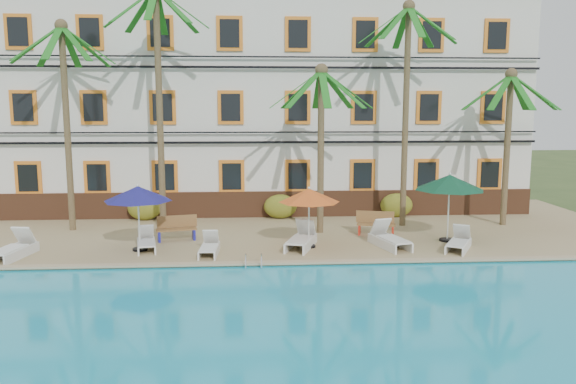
{
  "coord_description": "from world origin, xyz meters",
  "views": [
    {
      "loc": [
        -0.54,
        -18.44,
        5.21
      ],
      "look_at": [
        0.81,
        3.0,
        2.0
      ],
      "focal_mm": 35.0,
      "sensor_mm": 36.0,
      "label": 1
    }
  ],
  "objects": [
    {
      "name": "palm_d",
      "position": [
        5.83,
        4.74,
        6.11
      ],
      "size": [
        4.06,
        4.06,
        9.31
      ],
      "color": "brown",
      "rests_on": "pool_deck"
    },
    {
      "name": "umbrella_red",
      "position": [
        1.45,
        1.21,
        2.13
      ],
      "size": [
        2.2,
        2.2,
        2.21
      ],
      "color": "black",
      "rests_on": "pool_deck"
    },
    {
      "name": "lounger_a",
      "position": [
        -8.58,
        0.42,
        0.56
      ],
      "size": [
        1.06,
        2.11,
        0.95
      ],
      "color": "silver",
      "rests_on": "pool_deck"
    },
    {
      "name": "shrub_mid",
      "position": [
        0.69,
        6.6,
        0.8
      ],
      "size": [
        1.5,
        0.9,
        1.1
      ],
      "primitive_type": "ellipsoid",
      "color": "#295317",
      "rests_on": "pool_deck"
    },
    {
      "name": "lounger_c",
      "position": [
        -2.06,
        0.43,
        0.5
      ],
      "size": [
        0.65,
        1.67,
        0.78
      ],
      "color": "silver",
      "rests_on": "pool_deck"
    },
    {
      "name": "swimming_pool",
      "position": [
        0.0,
        -7.0,
        0.1
      ],
      "size": [
        26.0,
        12.0,
        0.2
      ],
      "primitive_type": "cube",
      "color": "#1AA1C5",
      "rests_on": "ground"
    },
    {
      "name": "palm_a",
      "position": [
        -7.98,
        4.72,
        5.61
      ],
      "size": [
        4.06,
        4.06,
        8.42
      ],
      "color": "brown",
      "rests_on": "pool_deck"
    },
    {
      "name": "hotel_building",
      "position": [
        0.0,
        9.98,
        5.37
      ],
      "size": [
        25.4,
        6.44,
        10.22
      ],
      "color": "silver",
      "rests_on": "pool_deck"
    },
    {
      "name": "lounger_d",
      "position": [
        1.18,
        1.15,
        0.57
      ],
      "size": [
        1.36,
        2.19,
        0.98
      ],
      "color": "silver",
      "rests_on": "pool_deck"
    },
    {
      "name": "pool_deck",
      "position": [
        0.0,
        5.0,
        0.12
      ],
      "size": [
        30.0,
        12.0,
        0.25
      ],
      "primitive_type": "cube",
      "color": "tan",
      "rests_on": "ground"
    },
    {
      "name": "lounger_b",
      "position": [
        -4.34,
        1.24,
        0.51
      ],
      "size": [
        0.94,
        1.8,
        0.81
      ],
      "color": "silver",
      "rests_on": "pool_deck"
    },
    {
      "name": "lounger_e",
      "position": [
        4.35,
        1.04,
        0.56
      ],
      "size": [
        1.25,
        2.15,
        0.96
      ],
      "color": "silver",
      "rests_on": "pool_deck"
    },
    {
      "name": "umbrella_green",
      "position": [
        6.76,
        1.81,
        2.47
      ],
      "size": [
        2.6,
        2.6,
        2.6
      ],
      "color": "black",
      "rests_on": "pool_deck"
    },
    {
      "name": "palm_e",
      "position": [
        10.19,
        4.62,
        4.55
      ],
      "size": [
        4.06,
        4.06,
        6.61
      ],
      "color": "brown",
      "rests_on": "pool_deck"
    },
    {
      "name": "bench_right",
      "position": [
        4.31,
        3.03,
        0.72
      ],
      "size": [
        1.57,
        0.83,
        0.93
      ],
      "color": "olive",
      "rests_on": "pool_deck"
    },
    {
      "name": "palm_b",
      "position": [
        -4.22,
        4.37,
        6.37
      ],
      "size": [
        4.06,
        4.06,
        9.78
      ],
      "color": "brown",
      "rests_on": "pool_deck"
    },
    {
      "name": "umbrella_blue",
      "position": [
        -4.55,
        1.13,
        2.26
      ],
      "size": [
        2.36,
        2.36,
        2.36
      ],
      "color": "black",
      "rests_on": "pool_deck"
    },
    {
      "name": "ground",
      "position": [
        0.0,
        0.0,
        0.0
      ],
      "size": [
        100.0,
        100.0,
        0.0
      ],
      "primitive_type": "plane",
      "color": "#384C23",
      "rests_on": "ground"
    },
    {
      "name": "pool_coping",
      "position": [
        0.0,
        -0.9,
        0.28
      ],
      "size": [
        30.0,
        0.35,
        0.06
      ],
      "primitive_type": "cube",
      "color": "tan",
      "rests_on": "pool_deck"
    },
    {
      "name": "palm_c",
      "position": [
        2.15,
        3.6,
        4.59
      ],
      "size": [
        4.06,
        4.06,
        6.68
      ],
      "color": "brown",
      "rests_on": "pool_deck"
    },
    {
      "name": "pool_ladder",
      "position": [
        -0.54,
        -1.0,
        0.25
      ],
      "size": [
        0.54,
        0.74,
        0.74
      ],
      "color": "silver",
      "rests_on": "ground"
    },
    {
      "name": "lounger_f",
      "position": [
        6.7,
        0.47,
        0.52
      ],
      "size": [
        1.44,
        1.87,
        0.85
      ],
      "color": "silver",
      "rests_on": "pool_deck"
    },
    {
      "name": "shrub_right",
      "position": [
        6.04,
        6.6,
        0.8
      ],
      "size": [
        1.5,
        0.9,
        1.1
      ],
      "primitive_type": "ellipsoid",
      "color": "#295317",
      "rests_on": "pool_deck"
    },
    {
      "name": "shrub_left",
      "position": [
        -5.4,
        6.6,
        0.8
      ],
      "size": [
        1.5,
        0.9,
        1.1
      ],
      "primitive_type": "ellipsoid",
      "color": "#295317",
      "rests_on": "pool_deck"
    },
    {
      "name": "bench_left",
      "position": [
        -3.46,
        2.62,
        0.72
      ],
      "size": [
        1.57,
        0.8,
        0.93
      ],
      "color": "olive",
      "rests_on": "pool_deck"
    }
  ]
}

